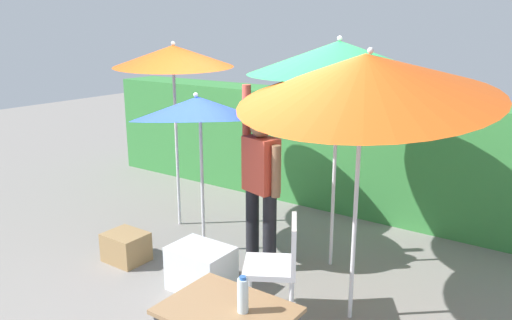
{
  "coord_description": "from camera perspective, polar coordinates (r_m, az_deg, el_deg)",
  "views": [
    {
      "loc": [
        2.91,
        -3.82,
        2.45
      ],
      "look_at": [
        0.0,
        0.3,
        1.1
      ],
      "focal_mm": 35.36,
      "sensor_mm": 36.0,
      "label": 1
    }
  ],
  "objects": [
    {
      "name": "cooler_box",
      "position": [
        4.92,
        -6.22,
        -12.1
      ],
      "size": [
        0.58,
        0.42,
        0.44
      ],
      "primitive_type": "cube",
      "color": "silver",
      "rests_on": "ground_plane"
    },
    {
      "name": "chair_plastic",
      "position": [
        4.36,
        2.53,
        -11.48
      ],
      "size": [
        0.6,
        0.6,
        0.89
      ],
      "color": "silver",
      "rests_on": "ground_plane"
    },
    {
      "name": "ground_plane",
      "position": [
        5.39,
        -1.88,
        -12.05
      ],
      "size": [
        24.0,
        24.0,
        0.0
      ],
      "primitive_type": "plane",
      "color": "gray"
    },
    {
      "name": "umbrella_rainbow",
      "position": [
        4.95,
        9.36,
        11.36
      ],
      "size": [
        1.78,
        1.77,
        2.36
      ],
      "color": "silver",
      "rests_on": "ground_plane"
    },
    {
      "name": "umbrella_navy",
      "position": [
        3.97,
        12.32,
        9.17
      ],
      "size": [
        2.03,
        2.06,
        2.4
      ],
      "color": "silver",
      "rests_on": "ground_plane"
    },
    {
      "name": "crate_cardboard",
      "position": [
        5.64,
        -14.48,
        -9.5
      ],
      "size": [
        0.43,
        0.36,
        0.31
      ],
      "primitive_type": "cube",
      "color": "#9E7A4C",
      "rests_on": "ground_plane"
    },
    {
      "name": "umbrella_yellow",
      "position": [
        6.09,
        -9.33,
        11.49
      ],
      "size": [
        1.42,
        1.42,
        2.27
      ],
      "color": "silver",
      "rests_on": "ground_plane"
    },
    {
      "name": "hedge_row",
      "position": [
        7.02,
        9.65,
        0.99
      ],
      "size": [
        8.0,
        0.7,
        1.56
      ],
      "primitive_type": "cube",
      "color": "#38843D",
      "rests_on": "ground_plane"
    },
    {
      "name": "person_vendor",
      "position": [
        5.1,
        0.56,
        -2.31
      ],
      "size": [
        0.55,
        0.31,
        1.88
      ],
      "color": "black",
      "rests_on": "ground_plane"
    },
    {
      "name": "bottle_water",
      "position": [
        3.19,
        -1.5,
        -15.03
      ],
      "size": [
        0.07,
        0.07,
        0.24
      ],
      "color": "silver",
      "rests_on": "folding_table"
    },
    {
      "name": "umbrella_orange",
      "position": [
        5.32,
        -6.57,
        5.78
      ],
      "size": [
        1.46,
        1.44,
        1.89
      ],
      "color": "silver",
      "rests_on": "ground_plane"
    }
  ]
}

